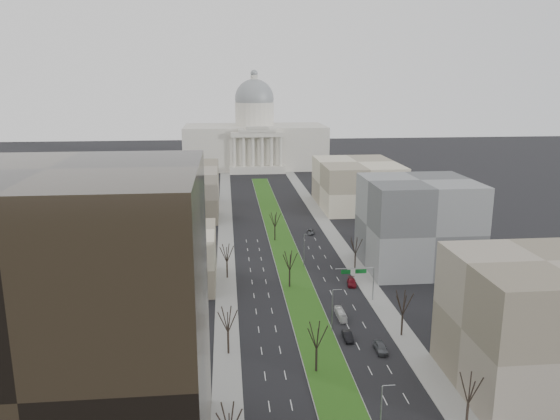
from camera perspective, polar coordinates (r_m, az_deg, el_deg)
ground at (r=173.15m, az=0.12°, el=-3.20°), size 600.00×600.00×0.00m
median at (r=172.16m, az=0.15°, el=-3.27°), size 8.00×222.03×0.20m
sidewalk_left at (r=148.55m, az=-5.66°, el=-6.11°), size 5.00×330.00×0.15m
sidewalk_right at (r=152.47m, az=7.67°, el=-5.65°), size 5.00×330.00×0.15m
capitol at (r=316.79m, az=-2.64°, el=7.43°), size 80.00×46.00×55.00m
building_glass_tower at (r=72.54m, az=-21.76°, el=-11.78°), size 34.00×30.00×40.00m
building_beige_left at (r=137.80m, az=-12.19°, el=-4.90°), size 26.00×22.00×14.00m
building_tan_right at (r=99.58m, az=25.39°, el=-10.81°), size 26.00×24.00×22.00m
building_grey_right at (r=150.92m, az=14.19°, el=-1.42°), size 28.00×26.00×24.00m
building_far_left at (r=209.79m, az=-10.56°, el=2.07°), size 30.00×40.00×18.00m
building_far_right at (r=220.10m, az=8.03°, el=2.70°), size 30.00×40.00×18.00m
tree_left_near at (r=76.37m, az=-5.33°, el=-21.00°), size 5.10×5.10×9.18m
tree_left_mid at (r=102.36m, az=-5.49°, el=-11.27°), size 5.40×5.40×9.72m
tree_left_far at (r=139.75m, az=-5.59°, el=-4.46°), size 5.28×5.28×9.50m
tree_right_near at (r=86.63m, az=19.20°, el=-17.16°), size 5.16×5.16×9.29m
tree_right_mid at (r=111.28m, az=12.75°, el=-9.38°), size 5.52×5.52×9.94m
tree_right_far at (r=147.63m, az=7.90°, el=-3.67°), size 5.04×5.04×9.07m
tree_median_a at (r=96.30m, az=3.86°, el=-12.91°), size 5.40×5.40×9.72m
tree_median_b at (r=132.94m, az=1.02°, el=-5.27°), size 5.40×5.40×9.72m
tree_median_c at (r=171.09m, az=-0.54°, el=-0.98°), size 5.40×5.40×9.72m
streetlamp_median_a at (r=81.68m, az=10.55°, el=-20.17°), size 1.90×0.20×9.16m
streetlamp_median_b at (r=111.56m, az=5.52°, el=-10.34°), size 1.90×0.20×9.16m
streetlamp_median_c at (r=148.47m, az=2.55°, el=-4.14°), size 1.90×0.20×9.16m
mast_arm_signs at (r=126.71m, az=8.57°, el=-6.82°), size 9.12×0.24×8.09m
car_grey_near at (r=107.13m, az=10.48°, el=-13.93°), size 2.09×5.00×1.69m
car_black at (r=110.54m, az=7.08°, el=-12.93°), size 1.67×4.66×1.53m
car_red at (r=137.58m, az=7.49°, el=-7.50°), size 2.92×5.44×1.50m
car_grey_far at (r=180.82m, az=3.21°, el=-2.28°), size 2.77×4.97×1.31m
box_van at (r=119.39m, az=6.36°, el=-10.76°), size 1.60×6.40×1.77m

